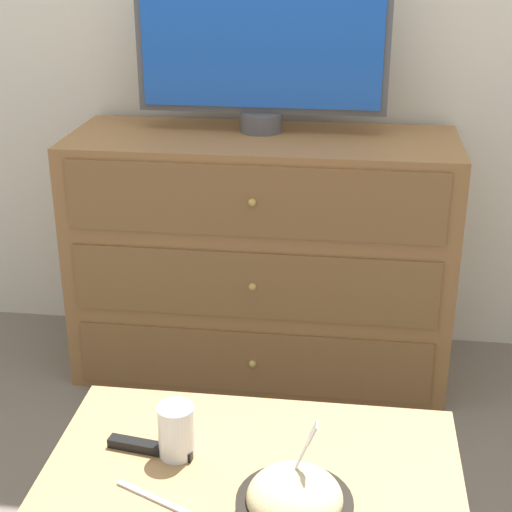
% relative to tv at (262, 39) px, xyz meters
% --- Properties ---
extents(ground_plane, '(12.00, 12.00, 0.00)m').
position_rel_tv_xyz_m(ground_plane, '(0.01, 0.18, -1.08)').
color(ground_plane, '#70665B').
extents(dresser, '(1.20, 0.46, 0.80)m').
position_rel_tv_xyz_m(dresser, '(0.01, -0.07, -0.68)').
color(dresser, olive).
rests_on(dresser, ground_plane).
extents(tv, '(0.77, 0.13, 0.53)m').
position_rel_tv_xyz_m(tv, '(0.00, 0.00, 0.00)').
color(tv, '#515156').
rests_on(tv, dresser).
extents(takeout_bowl, '(0.19, 0.19, 0.17)m').
position_rel_tv_xyz_m(takeout_bowl, '(0.23, -1.38, -0.55)').
color(takeout_bowl, black).
rests_on(takeout_bowl, coffee_table).
extents(drink_cup, '(0.07, 0.07, 0.10)m').
position_rel_tv_xyz_m(drink_cup, '(-0.00, -1.24, -0.54)').
color(drink_cup, '#9E6638').
rests_on(drink_cup, coffee_table).
extents(knife, '(0.17, 0.09, 0.01)m').
position_rel_tv_xyz_m(knife, '(-0.00, -1.37, -0.58)').
color(knife, silver).
rests_on(knife, coffee_table).
extents(remote_control, '(0.17, 0.05, 0.02)m').
position_rel_tv_xyz_m(remote_control, '(-0.05, -1.24, -0.58)').
color(remote_control, black).
rests_on(remote_control, coffee_table).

